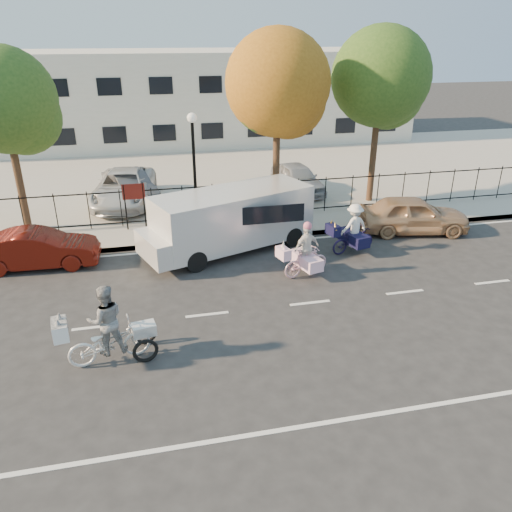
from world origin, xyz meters
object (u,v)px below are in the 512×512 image
object	(u,v)px
unicorn_bike	(305,256)
lot_car_b	(124,187)
lamppost	(193,150)
red_sedan	(38,249)
zebra_trike	(108,333)
white_van	(230,218)
gold_sedan	(413,215)
lot_car_d	(297,178)
lot_car_c	(130,186)
bull_bike	(353,233)

from	to	relation	value
unicorn_bike	lot_car_b	size ratio (longest dim) A/B	0.36
lamppost	red_sedan	bearing A→B (deg)	-155.89
red_sedan	unicorn_bike	bearing A→B (deg)	-104.85
zebra_trike	white_van	distance (m)	7.14
unicorn_bike	gold_sedan	size ratio (longest dim) A/B	0.44
red_sedan	gold_sedan	xyz separation A→B (m)	(13.65, 0.17, 0.08)
lamppost	lot_car_d	xyz separation A→B (m)	(5.18, 3.35, -2.30)
lamppost	white_van	bearing A→B (deg)	-69.31
lot_car_d	gold_sedan	bearing A→B (deg)	-69.00
zebra_trike	lot_car_b	xyz separation A→B (m)	(0.17, 11.76, 0.10)
lamppost	lot_car_c	xyz separation A→B (m)	(-2.57, 3.71, -2.29)
bull_bike	gold_sedan	bearing A→B (deg)	-80.31
unicorn_bike	lot_car_c	distance (m)	10.32
red_sedan	gold_sedan	bearing A→B (deg)	-87.17
red_sedan	zebra_trike	bearing A→B (deg)	-154.82
unicorn_bike	lot_car_b	xyz separation A→B (m)	(-5.73, 8.41, 0.19)
unicorn_bike	bull_bike	size ratio (longest dim) A/B	0.94
white_van	lot_car_b	xyz separation A→B (m)	(-3.76, 5.82, -0.32)
zebra_trike	bull_bike	world-z (taller)	zebra_trike
lamppost	lot_car_c	world-z (taller)	lamppost
lamppost	gold_sedan	size ratio (longest dim) A/B	1.03
lamppost	bull_bike	bearing A→B (deg)	-35.28
lamppost	zebra_trike	bearing A→B (deg)	-109.71
lot_car_c	lot_car_d	world-z (taller)	lot_car_c
zebra_trike	white_van	size ratio (longest dim) A/B	0.35
lamppost	lot_car_b	world-z (taller)	lamppost
lamppost	gold_sedan	distance (m)	8.77
red_sedan	lot_car_d	bearing A→B (deg)	-59.35
zebra_trike	gold_sedan	xyz separation A→B (m)	(11.13, 6.09, -0.05)
white_van	lot_car_d	xyz separation A→B (m)	(4.25, 5.79, -0.38)
zebra_trike	lot_car_d	distance (m)	14.31
zebra_trike	unicorn_bike	xyz separation A→B (m)	(5.90, 3.35, -0.09)
zebra_trike	unicorn_bike	world-z (taller)	zebra_trike
lot_car_c	lot_car_d	bearing A→B (deg)	-22.27
lamppost	zebra_trike	size ratio (longest dim) A/B	1.86
gold_sedan	lot_car_b	xyz separation A→B (m)	(-10.95, 5.68, 0.15)
zebra_trike	unicorn_bike	size ratio (longest dim) A/B	1.26
lot_car_b	lot_car_d	xyz separation A→B (m)	(8.01, -0.03, -0.06)
unicorn_bike	lot_car_d	xyz separation A→B (m)	(2.28, 8.39, 0.14)
zebra_trike	lot_car_d	world-z (taller)	zebra_trike
lamppost	lot_car_d	size ratio (longest dim) A/B	1.11
lot_car_d	unicorn_bike	bearing A→B (deg)	-111.76
gold_sedan	lot_car_d	bearing A→B (deg)	38.72
zebra_trike	lot_car_b	bearing A→B (deg)	-10.71
bull_bike	lamppost	bearing A→B (deg)	41.04
lot_car_b	gold_sedan	bearing A→B (deg)	-19.82
white_van	lot_car_b	world-z (taller)	white_van
zebra_trike	white_van	xyz separation A→B (m)	(3.93, 5.94, 0.43)
unicorn_bike	red_sedan	bearing A→B (deg)	57.42
lamppost	lot_car_d	bearing A→B (deg)	32.90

